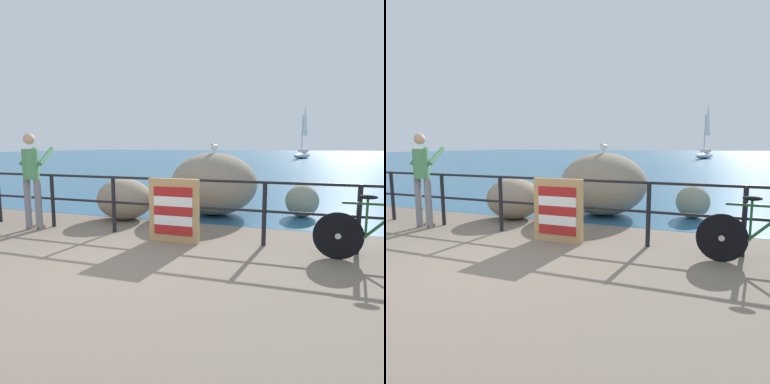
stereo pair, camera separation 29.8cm
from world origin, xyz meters
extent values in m
cube|color=#756656|center=(0.00, 20.00, -0.05)|extent=(120.00, 120.00, 0.10)
cube|color=#285B7F|center=(0.00, 48.00, 0.00)|extent=(120.00, 90.00, 0.01)
cylinder|color=black|center=(-2.00, 1.88, 0.51)|extent=(0.07, 0.07, 1.02)
cylinder|color=black|center=(-0.67, 1.88, 0.51)|extent=(0.07, 0.07, 1.02)
cylinder|color=black|center=(0.67, 1.88, 0.51)|extent=(0.07, 0.07, 1.02)
cylinder|color=black|center=(2.00, 1.88, 0.51)|extent=(0.07, 0.07, 1.02)
cylinder|color=black|center=(3.34, 1.88, 0.51)|extent=(0.07, 0.07, 1.02)
cylinder|color=black|center=(0.00, 1.88, 1.00)|extent=(9.35, 0.04, 0.04)
cylinder|color=black|center=(0.00, 1.88, 0.55)|extent=(9.35, 0.04, 0.04)
cylinder|color=black|center=(3.04, 1.54, 0.33)|extent=(0.66, 0.05, 0.66)
cylinder|color=#B7BCC6|center=(3.04, 1.54, 0.33)|extent=(0.08, 0.06, 0.08)
cylinder|color=#194C23|center=(3.56, 1.53, 0.80)|extent=(0.99, 0.06, 0.04)
cylinder|color=#194C23|center=(3.59, 1.53, 0.57)|extent=(0.50, 0.05, 0.50)
cylinder|color=#194C23|center=(3.38, 1.53, 0.59)|extent=(0.03, 0.03, 0.53)
ellipsoid|color=black|center=(3.38, 1.53, 0.89)|extent=(0.24, 0.11, 0.06)
cylinder|color=slate|center=(-2.29, 1.55, 0.47)|extent=(0.12, 0.12, 0.95)
ellipsoid|color=#513319|center=(-2.30, 1.61, 0.04)|extent=(0.16, 0.28, 0.08)
cylinder|color=slate|center=(-2.09, 1.60, 0.47)|extent=(0.12, 0.12, 0.95)
ellipsoid|color=#513319|center=(-2.11, 1.66, 0.04)|extent=(0.16, 0.28, 0.08)
cylinder|color=#4C8C59|center=(-2.19, 1.58, 1.23)|extent=(0.28, 0.28, 0.55)
sphere|color=tan|center=(-2.19, 1.58, 1.68)|extent=(0.20, 0.20, 0.20)
cylinder|color=#4C8C59|center=(-2.42, 1.77, 1.36)|extent=(0.20, 0.52, 0.34)
cylinder|color=#4C8C59|center=(-2.07, 1.85, 1.36)|extent=(0.20, 0.52, 0.34)
cube|color=tan|center=(0.59, 1.63, 0.52)|extent=(0.84, 0.09, 1.04)
cube|color=#AD1E1E|center=(0.59, 1.58, 0.21)|extent=(0.66, 0.01, 0.16)
cube|color=white|center=(0.59, 1.58, 0.36)|extent=(0.66, 0.01, 0.16)
cube|color=#AD1E1E|center=(0.59, 1.58, 0.52)|extent=(0.66, 0.01, 0.16)
cube|color=white|center=(0.59, 1.58, 0.68)|extent=(0.66, 0.01, 0.16)
cube|color=#AD1E1E|center=(0.59, 1.58, 0.83)|extent=(0.66, 0.01, 0.16)
ellipsoid|color=gray|center=(0.64, 4.00, 0.70)|extent=(1.95, 1.78, 1.39)
ellipsoid|color=gray|center=(-1.02, 2.89, 0.43)|extent=(1.20, 1.02, 0.87)
ellipsoid|color=gray|center=(2.56, 4.33, 0.35)|extent=(0.71, 0.67, 0.71)
cylinder|color=gold|center=(0.68, 3.96, 1.42)|extent=(0.01, 0.01, 0.06)
cylinder|color=gold|center=(0.63, 3.97, 1.42)|extent=(0.01, 0.01, 0.06)
ellipsoid|color=white|center=(0.65, 3.97, 1.52)|extent=(0.17, 0.28, 0.13)
ellipsoid|color=#9E9EA3|center=(0.66, 3.99, 1.55)|extent=(0.17, 0.26, 0.06)
sphere|color=white|center=(0.63, 3.85, 1.59)|extent=(0.08, 0.08, 0.08)
cone|color=gold|center=(0.61, 3.80, 1.58)|extent=(0.03, 0.05, 0.02)
ellipsoid|color=white|center=(2.37, 37.59, 0.36)|extent=(2.58, 4.59, 0.70)
cube|color=silver|center=(2.46, 37.87, 0.89)|extent=(1.16, 1.48, 0.36)
cylinder|color=#B2B2B7|center=(2.31, 37.40, 2.81)|extent=(0.10, 0.10, 4.20)
pyramid|color=white|center=(2.54, 38.11, 4.38)|extent=(0.55, 1.54, 3.57)
camera|label=1|loc=(2.55, -3.40, 1.58)|focal=31.74mm
camera|label=2|loc=(2.83, -3.30, 1.58)|focal=31.74mm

